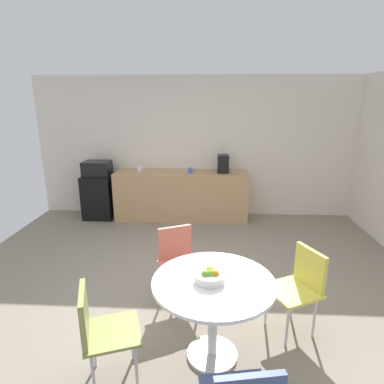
{
  "coord_description": "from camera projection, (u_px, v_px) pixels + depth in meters",
  "views": [
    {
      "loc": [
        0.25,
        -3.03,
        2.16
      ],
      "look_at": [
        0.03,
        1.16,
        0.95
      ],
      "focal_mm": 29.8,
      "sensor_mm": 36.0,
      "label": 1
    }
  ],
  "objects": [
    {
      "name": "ground_plane",
      "position": [
        184.0,
        304.0,
        3.52
      ],
      "size": [
        6.0,
        6.0,
        0.0
      ],
      "primitive_type": "plane",
      "color": "gray"
    },
    {
      "name": "fruit_bowl",
      "position": [
        210.0,
        276.0,
        2.58
      ],
      "size": [
        0.26,
        0.26,
        0.11
      ],
      "color": "silver",
      "rests_on": "round_table"
    },
    {
      "name": "coffee_maker",
      "position": [
        223.0,
        164.0,
        5.74
      ],
      "size": [
        0.2,
        0.24,
        0.32
      ],
      "primitive_type": "cube",
      "color": "black",
      "rests_on": "counter_block"
    },
    {
      "name": "mini_fridge",
      "position": [
        99.0,
        196.0,
        6.04
      ],
      "size": [
        0.54,
        0.54,
        0.82
      ],
      "primitive_type": "cube",
      "color": "black",
      "rests_on": "ground_plane"
    },
    {
      "name": "mug_white",
      "position": [
        226.0,
        170.0,
        5.78
      ],
      "size": [
        0.13,
        0.08,
        0.09
      ],
      "color": "#D84C4C",
      "rests_on": "counter_block"
    },
    {
      "name": "wall_back",
      "position": [
        196.0,
        147.0,
        6.03
      ],
      "size": [
        6.0,
        0.1,
        2.6
      ],
      "primitive_type": "cube",
      "color": "silver",
      "rests_on": "ground_plane"
    },
    {
      "name": "chair_coral",
      "position": [
        178.0,
        256.0,
        3.49
      ],
      "size": [
        0.56,
        0.56,
        0.83
      ],
      "color": "silver",
      "rests_on": "ground_plane"
    },
    {
      "name": "microwave",
      "position": [
        97.0,
        168.0,
        5.89
      ],
      "size": [
        0.48,
        0.38,
        0.26
      ],
      "primitive_type": "cube",
      "color": "black",
      "rests_on": "mini_fridge"
    },
    {
      "name": "mug_red",
      "position": [
        190.0,
        170.0,
        5.71
      ],
      "size": [
        0.13,
        0.08,
        0.09
      ],
      "color": "#3F66BF",
      "rests_on": "counter_block"
    },
    {
      "name": "mug_green",
      "position": [
        140.0,
        169.0,
        5.85
      ],
      "size": [
        0.13,
        0.08,
        0.09
      ],
      "color": "white",
      "rests_on": "counter_block"
    },
    {
      "name": "counter_block",
      "position": [
        181.0,
        195.0,
        5.95
      ],
      "size": [
        2.43,
        0.6,
        0.9
      ],
      "primitive_type": "cube",
      "color": "tan",
      "rests_on": "ground_plane"
    },
    {
      "name": "chair_yellow",
      "position": [
        301.0,
        281.0,
        3.0
      ],
      "size": [
        0.56,
        0.56,
        0.83
      ],
      "color": "silver",
      "rests_on": "ground_plane"
    },
    {
      "name": "round_table",
      "position": [
        213.0,
        297.0,
        2.64
      ],
      "size": [
        1.02,
        1.02,
        0.75
      ],
      "color": "silver",
      "rests_on": "ground_plane"
    },
    {
      "name": "chair_olive",
      "position": [
        98.0,
        325.0,
        2.41
      ],
      "size": [
        0.53,
        0.53,
        0.83
      ],
      "color": "silver",
      "rests_on": "ground_plane"
    }
  ]
}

